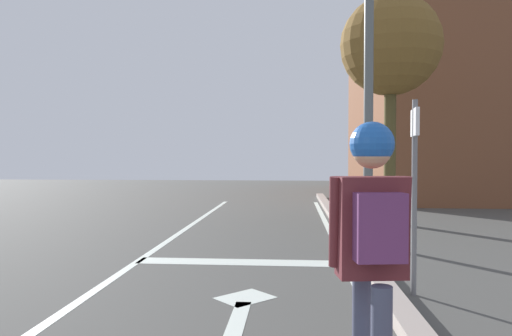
{
  "coord_description": "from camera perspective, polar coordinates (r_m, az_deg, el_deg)",
  "views": [
    {
      "loc": [
        1.93,
        0.23,
        1.54
      ],
      "look_at": [
        1.48,
        5.96,
        1.39
      ],
      "focal_mm": 33.09,
      "sensor_mm": 36.0,
      "label": 1
    }
  ],
  "objects": [
    {
      "name": "lane_line_center",
      "position": [
        6.38,
        -16.77,
        -12.54
      ],
      "size": [
        0.12,
        20.0,
        0.01
      ],
      "primitive_type": "cube",
      "color": "silver",
      "rests_on": "ground"
    },
    {
      "name": "lane_line_curbside",
      "position": [
        6.02,
        11.92,
        -13.36
      ],
      "size": [
        0.12,
        20.0,
        0.01
      ],
      "primitive_type": "cube",
      "color": "silver",
      "rests_on": "ground"
    },
    {
      "name": "stop_bar",
      "position": [
        6.96,
        -1.2,
        -11.31
      ],
      "size": [
        3.17,
        0.4,
        0.01
      ],
      "primitive_type": "cube",
      "color": "silver",
      "rests_on": "ground"
    },
    {
      "name": "lane_arrow_stem",
      "position": [
        4.5,
        -2.46,
        -18.51
      ],
      "size": [
        0.16,
        1.4,
        0.01
      ],
      "primitive_type": "cube",
      "color": "silver",
      "rests_on": "ground"
    },
    {
      "name": "lane_arrow_head",
      "position": [
        5.3,
        -1.32,
        -15.39
      ],
      "size": [
        0.71,
        0.71,
        0.01
      ],
      "primitive_type": "cube",
      "rotation": [
        0.0,
        0.0,
        0.79
      ],
      "color": "silver",
      "rests_on": "ground"
    },
    {
      "name": "curb_strip",
      "position": [
        6.04,
        14.33,
        -12.67
      ],
      "size": [
        0.24,
        24.0,
        0.14
      ],
      "primitive_type": "cube",
      "color": "#A5978D",
      "rests_on": "ground"
    },
    {
      "name": "skater",
      "position": [
        2.69,
        13.88,
        -7.53
      ],
      "size": [
        0.46,
        0.62,
        1.65
      ],
      "color": "#444860",
      "rests_on": "skateboard"
    },
    {
      "name": "street_sign_post",
      "position": [
        5.47,
        18.62,
        0.07
      ],
      "size": [
        0.09,
        0.44,
        2.16
      ],
      "color": "slate",
      "rests_on": "ground"
    },
    {
      "name": "roadside_tree",
      "position": [
        11.46,
        15.96,
        13.86
      ],
      "size": [
        2.28,
        2.28,
        5.2
      ],
      "color": "brown",
      "rests_on": "ground"
    },
    {
      "name": "building_block",
      "position": [
        21.0,
        24.64,
        6.68
      ],
      "size": [
        8.56,
        10.83,
        7.01
      ],
      "primitive_type": "cube",
      "color": "brown",
      "rests_on": "ground"
    }
  ]
}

